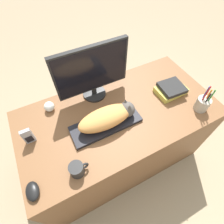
{
  "coord_description": "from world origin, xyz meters",
  "views": [
    {
      "loc": [
        -0.38,
        -0.26,
        1.7
      ],
      "look_at": [
        -0.06,
        0.35,
        0.77
      ],
      "focal_mm": 28.0,
      "sensor_mm": 36.0,
      "label": 1
    }
  ],
  "objects_px": {
    "monitor": "(92,72)",
    "pen_cup": "(203,104)",
    "book_stack": "(171,89)",
    "phone": "(28,136)",
    "keyboard": "(106,124)",
    "computer_mouse": "(33,191)",
    "cat": "(109,116)",
    "coffee_mug": "(77,169)",
    "baseball": "(49,107)"
  },
  "relations": [
    {
      "from": "keyboard",
      "to": "book_stack",
      "type": "bearing_deg",
      "value": 3.9
    },
    {
      "from": "cat",
      "to": "computer_mouse",
      "type": "distance_m",
      "value": 0.58
    },
    {
      "from": "baseball",
      "to": "coffee_mug",
      "type": "bearing_deg",
      "value": -87.85
    },
    {
      "from": "baseball",
      "to": "computer_mouse",
      "type": "bearing_deg",
      "value": -114.58
    },
    {
      "from": "computer_mouse",
      "to": "cat",
      "type": "bearing_deg",
      "value": 20.14
    },
    {
      "from": "coffee_mug",
      "to": "phone",
      "type": "relative_size",
      "value": 0.9
    },
    {
      "from": "keyboard",
      "to": "book_stack",
      "type": "relative_size",
      "value": 2.09
    },
    {
      "from": "computer_mouse",
      "to": "book_stack",
      "type": "bearing_deg",
      "value": 12.4
    },
    {
      "from": "keyboard",
      "to": "cat",
      "type": "distance_m",
      "value": 0.07
    },
    {
      "from": "phone",
      "to": "book_stack",
      "type": "xyz_separation_m",
      "value": [
        1.03,
        -0.07,
        -0.03
      ]
    },
    {
      "from": "cat",
      "to": "pen_cup",
      "type": "xyz_separation_m",
      "value": [
        0.63,
        -0.18,
        -0.03
      ]
    },
    {
      "from": "phone",
      "to": "computer_mouse",
      "type": "bearing_deg",
      "value": -100.07
    },
    {
      "from": "monitor",
      "to": "computer_mouse",
      "type": "relative_size",
      "value": 4.87
    },
    {
      "from": "monitor",
      "to": "book_stack",
      "type": "distance_m",
      "value": 0.6
    },
    {
      "from": "coffee_mug",
      "to": "book_stack",
      "type": "bearing_deg",
      "value": 16.35
    },
    {
      "from": "monitor",
      "to": "phone",
      "type": "height_order",
      "value": "monitor"
    },
    {
      "from": "pen_cup",
      "to": "monitor",
      "type": "bearing_deg",
      "value": 142.57
    },
    {
      "from": "cat",
      "to": "coffee_mug",
      "type": "height_order",
      "value": "cat"
    },
    {
      "from": "monitor",
      "to": "coffee_mug",
      "type": "xyz_separation_m",
      "value": [
        -0.32,
        -0.49,
        -0.18
      ]
    },
    {
      "from": "keyboard",
      "to": "pen_cup",
      "type": "distance_m",
      "value": 0.68
    },
    {
      "from": "book_stack",
      "to": "keyboard",
      "type": "bearing_deg",
      "value": -176.1
    },
    {
      "from": "baseball",
      "to": "book_stack",
      "type": "distance_m",
      "value": 0.89
    },
    {
      "from": "keyboard",
      "to": "coffee_mug",
      "type": "relative_size",
      "value": 4.27
    },
    {
      "from": "keyboard",
      "to": "baseball",
      "type": "height_order",
      "value": "baseball"
    },
    {
      "from": "monitor",
      "to": "pen_cup",
      "type": "bearing_deg",
      "value": -37.43
    },
    {
      "from": "keyboard",
      "to": "baseball",
      "type": "distance_m",
      "value": 0.42
    },
    {
      "from": "book_stack",
      "to": "monitor",
      "type": "bearing_deg",
      "value": 154.62
    },
    {
      "from": "cat",
      "to": "baseball",
      "type": "height_order",
      "value": "cat"
    },
    {
      "from": "monitor",
      "to": "baseball",
      "type": "height_order",
      "value": "monitor"
    },
    {
      "from": "keyboard",
      "to": "phone",
      "type": "distance_m",
      "value": 0.48
    },
    {
      "from": "computer_mouse",
      "to": "phone",
      "type": "xyz_separation_m",
      "value": [
        0.05,
        0.31,
        0.04
      ]
    },
    {
      "from": "cat",
      "to": "book_stack",
      "type": "distance_m",
      "value": 0.54
    },
    {
      "from": "book_stack",
      "to": "cat",
      "type": "bearing_deg",
      "value": -175.91
    },
    {
      "from": "coffee_mug",
      "to": "pen_cup",
      "type": "relative_size",
      "value": 0.49
    },
    {
      "from": "coffee_mug",
      "to": "monitor",
      "type": "bearing_deg",
      "value": 57.14
    },
    {
      "from": "phone",
      "to": "book_stack",
      "type": "bearing_deg",
      "value": -3.78
    },
    {
      "from": "phone",
      "to": "book_stack",
      "type": "distance_m",
      "value": 1.03
    },
    {
      "from": "monitor",
      "to": "pen_cup",
      "type": "relative_size",
      "value": 2.31
    },
    {
      "from": "baseball",
      "to": "phone",
      "type": "bearing_deg",
      "value": -132.37
    },
    {
      "from": "keyboard",
      "to": "pen_cup",
      "type": "xyz_separation_m",
      "value": [
        0.65,
        -0.18,
        0.04
      ]
    },
    {
      "from": "coffee_mug",
      "to": "baseball",
      "type": "distance_m",
      "value": 0.5
    },
    {
      "from": "computer_mouse",
      "to": "phone",
      "type": "height_order",
      "value": "phone"
    },
    {
      "from": "baseball",
      "to": "phone",
      "type": "height_order",
      "value": "phone"
    },
    {
      "from": "keyboard",
      "to": "pen_cup",
      "type": "height_order",
      "value": "pen_cup"
    },
    {
      "from": "pen_cup",
      "to": "book_stack",
      "type": "xyz_separation_m",
      "value": [
        -0.09,
        0.22,
        -0.02
      ]
    },
    {
      "from": "computer_mouse",
      "to": "pen_cup",
      "type": "bearing_deg",
      "value": 0.91
    },
    {
      "from": "keyboard",
      "to": "monitor",
      "type": "height_order",
      "value": "monitor"
    },
    {
      "from": "coffee_mug",
      "to": "book_stack",
      "type": "xyz_separation_m",
      "value": [
        0.84,
        0.25,
        -0.01
      ]
    },
    {
      "from": "phone",
      "to": "book_stack",
      "type": "relative_size",
      "value": 0.54
    },
    {
      "from": "pen_cup",
      "to": "phone",
      "type": "relative_size",
      "value": 1.83
    }
  ]
}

